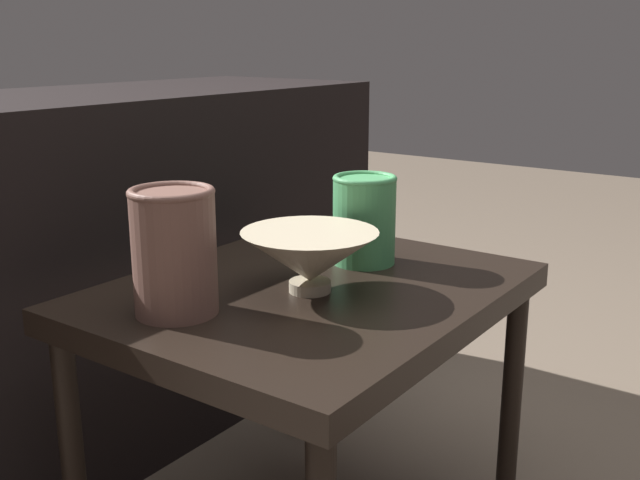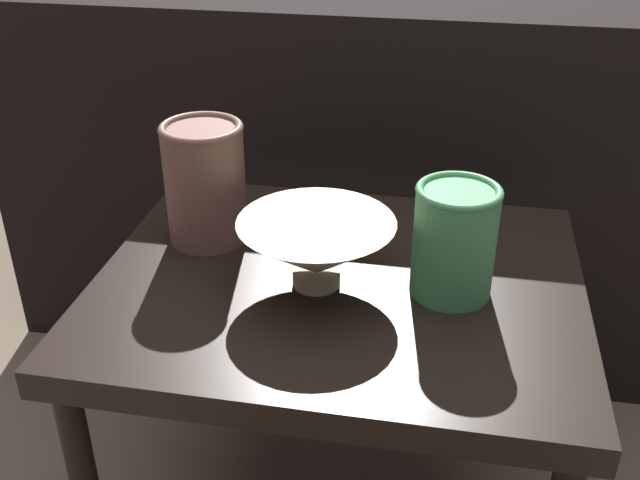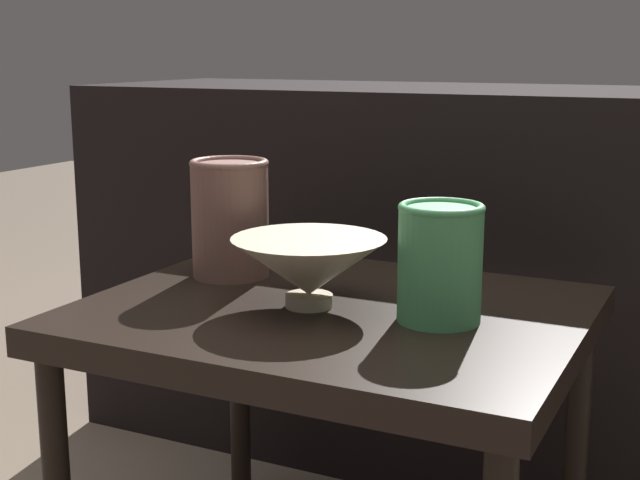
# 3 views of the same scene
# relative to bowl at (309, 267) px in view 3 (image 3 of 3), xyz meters

# --- Properties ---
(table) EXTENTS (0.66, 0.54, 0.47)m
(table) POSITION_rel_bowl_xyz_m (0.03, 0.02, -0.11)
(table) COLOR black
(table) RESTS_ON ground_plane
(couch_backdrop) EXTENTS (1.54, 0.50, 0.73)m
(couch_backdrop) POSITION_rel_bowl_xyz_m (0.03, 0.65, -0.15)
(couch_backdrop) COLOR black
(couch_backdrop) RESTS_ON ground_plane
(bowl) EXTENTS (0.21, 0.21, 0.09)m
(bowl) POSITION_rel_bowl_xyz_m (0.00, 0.00, 0.00)
(bowl) COLOR #C1B293
(bowl) RESTS_ON table
(vase_textured_left) EXTENTS (0.12, 0.12, 0.18)m
(vase_textured_left) POSITION_rel_bowl_xyz_m (-0.18, 0.10, 0.04)
(vase_textured_left) COLOR brown
(vase_textured_left) RESTS_ON table
(vase_colorful_right) EXTENTS (0.11, 0.11, 0.15)m
(vase_colorful_right) POSITION_rel_bowl_xyz_m (0.18, 0.02, 0.02)
(vase_colorful_right) COLOR #47995B
(vase_colorful_right) RESTS_ON table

